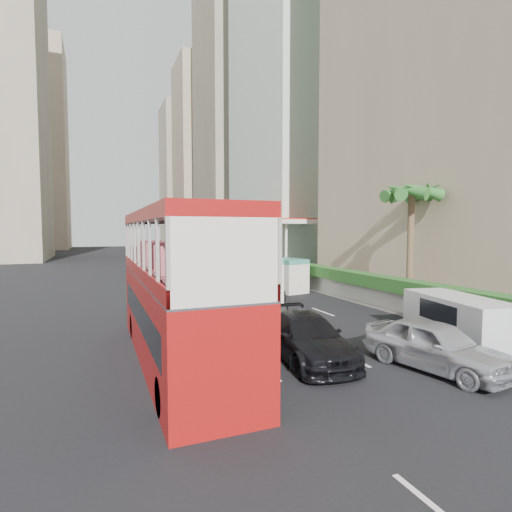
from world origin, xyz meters
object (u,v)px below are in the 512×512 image
double_decker_bus (177,286)px  palm_tree (410,249)px  minibus_far (277,274)px  car_black (305,359)px  panel_van_far (230,265)px  van_asset (234,287)px  car_silver_lane_b (434,370)px  shell_station (291,246)px  minibus_near (254,277)px  car_silver_lane_a (235,318)px  panel_van_near (459,321)px

double_decker_bus → palm_tree: size_ratio=1.72×
minibus_far → palm_tree: (3.91, -9.27, 2.19)m
car_black → panel_van_far: panel_van_far is taller
van_asset → minibus_far: minibus_far is taller
double_decker_bus → car_silver_lane_b: double_decker_bus is taller
double_decker_bus → shell_station: 28.02m
van_asset → minibus_near: bearing=-95.6°
minibus_near → minibus_far: minibus_near is taller
car_silver_lane_a → car_black: size_ratio=0.79×
minibus_near → panel_van_near: size_ratio=1.37×
palm_tree → panel_van_near: bearing=-118.6°
car_silver_lane_a → palm_tree: bearing=1.8°
palm_tree → shell_station: (2.20, 19.00, -0.63)m
van_asset → minibus_far: bearing=-47.2°
car_silver_lane_b → car_black: bearing=131.3°
panel_van_near → shell_station: bearing=89.1°
panel_van_far → shell_station: shell_station is taller
palm_tree → car_silver_lane_b: bearing=-128.7°
minibus_near → panel_van_near: minibus_near is taller
car_silver_lane_b → palm_tree: 10.81m
car_silver_lane_b → panel_van_far: (2.59, 28.41, 0.88)m
panel_van_near → double_decker_bus: bearing=179.3°
panel_van_far → minibus_far: bearing=-89.5°
car_black → minibus_near: (2.83, 11.97, 1.42)m
minibus_near → shell_station: size_ratio=0.80×
car_silver_lane_b → double_decker_bus: bearing=139.8°
car_black → van_asset: size_ratio=0.98×
minibus_near → panel_van_near: (3.46, -12.70, -0.48)m
car_silver_lane_a → panel_van_near: size_ratio=0.89×
van_asset → minibus_near: minibus_near is taller
palm_tree → shell_station: size_ratio=0.80×
palm_tree → minibus_far: bearing=112.9°
panel_van_near → shell_station: 25.95m
car_black → shell_station: shell_station is taller
minibus_far → shell_station: bearing=47.2°
car_silver_lane_b → shell_station: 28.49m
car_silver_lane_b → palm_tree: palm_tree is taller
double_decker_bus → minibus_near: bearing=56.4°
minibus_far → car_silver_lane_b: bearing=-108.9°
minibus_far → palm_tree: palm_tree is taller
van_asset → shell_station: bearing=39.1°
minibus_far → panel_van_near: bearing=-98.8°
double_decker_bus → shell_station: bearing=55.2°
minibus_far → panel_van_near: 15.55m
palm_tree → car_silver_lane_a: bearing=171.7°
double_decker_bus → car_black: (4.10, -1.54, -2.53)m
car_silver_lane_b → minibus_far: (2.51, 17.29, 1.19)m
car_silver_lane_a → minibus_near: minibus_near is taller
car_black → palm_tree: 11.67m
car_black → van_asset: (3.32, 17.44, 0.00)m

